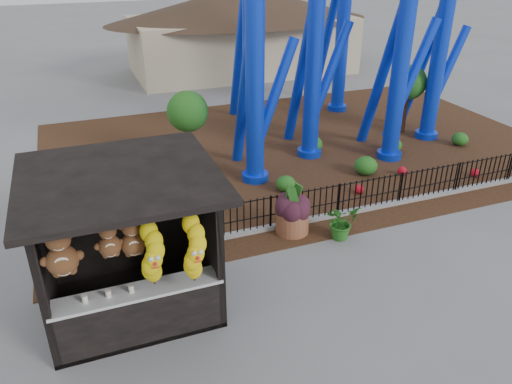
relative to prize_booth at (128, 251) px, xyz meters
name	(u,v)px	position (x,y,z in m)	size (l,w,h in m)	color
ground	(290,307)	(3.01, -0.90, -1.53)	(120.00, 120.00, 0.00)	slate
mulch_bed	(299,147)	(7.01, 7.10, -1.53)	(18.00, 12.00, 0.02)	#331E11
curb	(375,207)	(7.01, 2.10, -1.47)	(18.00, 0.18, 0.12)	gray
prize_booth	(128,251)	(0.00, 0.00, 0.00)	(3.50, 3.40, 3.12)	black
picket_fence	(404,188)	(7.91, 2.10, -1.03)	(12.20, 0.06, 1.00)	black
terracotta_planter	(292,222)	(4.29, 1.80, -1.23)	(0.86, 0.86, 0.62)	brown
planter_foliage	(293,200)	(4.29, 1.80, -0.60)	(0.70, 0.70, 0.64)	#31131F
potted_plant	(341,222)	(5.33, 1.12, -1.07)	(0.83, 0.72, 0.92)	#2C581A
landscaping	(361,156)	(8.33, 5.02, -1.26)	(8.13, 4.28, 0.59)	#1F5619
pavilion	(241,16)	(9.01, 19.10, 1.53)	(15.00, 15.00, 4.80)	#BFAD8C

